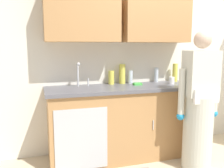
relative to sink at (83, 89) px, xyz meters
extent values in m
cube|color=silver|center=(1.07, 0.34, 0.42)|extent=(4.80, 0.10, 2.70)
cube|color=#B27F4C|center=(0.02, 0.12, 0.92)|extent=(0.91, 0.34, 0.70)
cube|color=#B27F4C|center=(1.01, 0.12, 0.92)|extent=(0.91, 0.34, 0.70)
cube|color=#B27F4C|center=(0.52, -0.01, -0.48)|extent=(1.90, 0.60, 0.90)
cube|color=#B7BABF|center=(-0.08, -0.31, -0.52)|extent=(0.60, 0.01, 0.72)
cylinder|color=silver|center=(0.80, -0.32, -0.43)|extent=(0.01, 0.01, 0.12)
cylinder|color=silver|center=(1.23, -0.32, -0.43)|extent=(0.01, 0.01, 0.12)
cube|color=#595960|center=(0.52, -0.01, -0.01)|extent=(1.96, 0.66, 0.04)
cube|color=#B7BABF|center=(0.00, -0.01, -0.01)|extent=(0.50, 0.36, 0.03)
cylinder|color=#B7BABF|center=(-0.04, 0.14, 0.16)|extent=(0.02, 0.02, 0.30)
sphere|color=#B7BABF|center=(-0.04, 0.08, 0.30)|extent=(0.04, 0.04, 0.04)
cylinder|color=#B7BABF|center=(0.09, 0.14, 0.06)|extent=(0.02, 0.02, 0.10)
cube|color=white|center=(1.26, -0.59, -0.90)|extent=(0.20, 0.26, 0.06)
cylinder|color=beige|center=(1.26, -0.57, -0.49)|extent=(0.34, 0.34, 0.88)
cube|color=beige|center=(1.26, -0.57, 0.21)|extent=(0.38, 0.22, 0.52)
sphere|color=#CCAB93|center=(1.26, -0.57, 0.59)|extent=(0.20, 0.20, 0.20)
cube|color=white|center=(1.26, -0.69, -0.03)|extent=(0.32, 0.04, 0.16)
cylinder|color=beige|center=(1.03, -0.55, 0.00)|extent=(0.07, 0.07, 0.55)
sphere|color=#1E8CCC|center=(1.03, -0.55, -0.28)|extent=(0.09, 0.09, 0.09)
cylinder|color=beige|center=(1.49, -0.55, 0.00)|extent=(0.07, 0.07, 0.55)
sphere|color=#1E8CCC|center=(1.49, -0.55, -0.28)|extent=(0.09, 0.09, 0.09)
cylinder|color=silver|center=(0.70, 0.22, 0.10)|extent=(0.06, 0.06, 0.18)
cylinder|color=#D8D14C|center=(0.42, 0.20, 0.11)|extent=(0.08, 0.08, 0.18)
cylinder|color=#D8D14C|center=(0.58, 0.21, 0.15)|extent=(0.08, 0.08, 0.27)
cylinder|color=#D8D14C|center=(1.39, 0.20, 0.14)|extent=(0.07, 0.07, 0.26)
cylinder|color=silver|center=(1.10, 0.23, 0.12)|extent=(0.06, 0.06, 0.21)
cylinder|color=white|center=(1.21, -0.02, 0.06)|extent=(0.08, 0.08, 0.10)
cube|color=silver|center=(1.44, -0.20, 0.02)|extent=(0.24, 0.06, 0.01)
cube|color=#4CBF4C|center=(0.73, 0.03, 0.03)|extent=(0.11, 0.07, 0.03)
camera|label=1|loc=(-0.51, -2.91, 0.52)|focal=39.00mm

